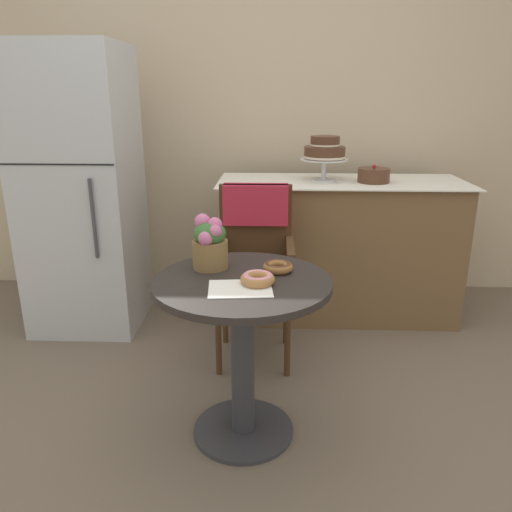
{
  "coord_description": "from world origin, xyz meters",
  "views": [
    {
      "loc": [
        0.13,
        -1.84,
        1.42
      ],
      "look_at": [
        0.05,
        0.15,
        0.77
      ],
      "focal_mm": 34.83,
      "sensor_mm": 36.0,
      "label": 1
    }
  ],
  "objects_px": {
    "round_layer_cake": "(374,175)",
    "donut_mid": "(258,278)",
    "tiered_cake_stand": "(325,152)",
    "wicker_chair": "(255,244)",
    "flower_vase": "(210,242)",
    "donut_front": "(278,266)",
    "refrigerator": "(82,193)",
    "cafe_table": "(242,328)"
  },
  "relations": [
    {
      "from": "round_layer_cake",
      "to": "donut_mid",
      "type": "bearing_deg",
      "value": -117.28
    },
    {
      "from": "donut_mid",
      "to": "tiered_cake_stand",
      "type": "height_order",
      "value": "tiered_cake_stand"
    },
    {
      "from": "wicker_chair",
      "to": "flower_vase",
      "type": "height_order",
      "value": "wicker_chair"
    },
    {
      "from": "donut_mid",
      "to": "flower_vase",
      "type": "height_order",
      "value": "flower_vase"
    },
    {
      "from": "donut_mid",
      "to": "round_layer_cake",
      "type": "relative_size",
      "value": 0.69
    },
    {
      "from": "donut_mid",
      "to": "wicker_chair",
      "type": "bearing_deg",
      "value": 93.04
    },
    {
      "from": "wicker_chair",
      "to": "flower_vase",
      "type": "distance_m",
      "value": 0.66
    },
    {
      "from": "wicker_chair",
      "to": "donut_mid",
      "type": "bearing_deg",
      "value": -89.81
    },
    {
      "from": "donut_front",
      "to": "tiered_cake_stand",
      "type": "height_order",
      "value": "tiered_cake_stand"
    },
    {
      "from": "wicker_chair",
      "to": "refrigerator",
      "type": "distance_m",
      "value": 1.15
    },
    {
      "from": "wicker_chair",
      "to": "refrigerator",
      "type": "relative_size",
      "value": 0.56
    },
    {
      "from": "donut_front",
      "to": "round_layer_cake",
      "type": "bearing_deg",
      "value": 62.73
    },
    {
      "from": "wicker_chair",
      "to": "donut_front",
      "type": "xyz_separation_m",
      "value": [
        0.12,
        -0.65,
        0.1
      ]
    },
    {
      "from": "donut_front",
      "to": "refrigerator",
      "type": "height_order",
      "value": "refrigerator"
    },
    {
      "from": "tiered_cake_stand",
      "to": "flower_vase",
      "type": "bearing_deg",
      "value": -116.36
    },
    {
      "from": "donut_mid",
      "to": "round_layer_cake",
      "type": "height_order",
      "value": "round_layer_cake"
    },
    {
      "from": "flower_vase",
      "to": "round_layer_cake",
      "type": "distance_m",
      "value": 1.43
    },
    {
      "from": "donut_front",
      "to": "round_layer_cake",
      "type": "distance_m",
      "value": 1.31
    },
    {
      "from": "wicker_chair",
      "to": "tiered_cake_stand",
      "type": "distance_m",
      "value": 0.82
    },
    {
      "from": "wicker_chair",
      "to": "cafe_table",
      "type": "bearing_deg",
      "value": -94.49
    },
    {
      "from": "donut_front",
      "to": "round_layer_cake",
      "type": "relative_size",
      "value": 0.64
    },
    {
      "from": "tiered_cake_stand",
      "to": "round_layer_cake",
      "type": "bearing_deg",
      "value": -8.59
    },
    {
      "from": "tiered_cake_stand",
      "to": "round_layer_cake",
      "type": "xyz_separation_m",
      "value": [
        0.3,
        -0.05,
        -0.14
      ]
    },
    {
      "from": "donut_front",
      "to": "round_layer_cake",
      "type": "height_order",
      "value": "round_layer_cake"
    },
    {
      "from": "donut_mid",
      "to": "cafe_table",
      "type": "bearing_deg",
      "value": 141.53
    },
    {
      "from": "tiered_cake_stand",
      "to": "cafe_table",
      "type": "bearing_deg",
      "value": -108.4
    },
    {
      "from": "cafe_table",
      "to": "round_layer_cake",
      "type": "xyz_separation_m",
      "value": [
        0.74,
        1.25,
        0.44
      ]
    },
    {
      "from": "donut_mid",
      "to": "round_layer_cake",
      "type": "bearing_deg",
      "value": 62.72
    },
    {
      "from": "cafe_table",
      "to": "round_layer_cake",
      "type": "distance_m",
      "value": 1.52
    },
    {
      "from": "donut_mid",
      "to": "flower_vase",
      "type": "distance_m",
      "value": 0.29
    },
    {
      "from": "donut_front",
      "to": "tiered_cake_stand",
      "type": "distance_m",
      "value": 1.28
    },
    {
      "from": "flower_vase",
      "to": "round_layer_cake",
      "type": "xyz_separation_m",
      "value": [
        0.88,
        1.12,
        0.11
      ]
    },
    {
      "from": "wicker_chair",
      "to": "refrigerator",
      "type": "height_order",
      "value": "refrigerator"
    },
    {
      "from": "refrigerator",
      "to": "donut_mid",
      "type": "bearing_deg",
      "value": -45.93
    },
    {
      "from": "flower_vase",
      "to": "refrigerator",
      "type": "distance_m",
      "value": 1.32
    },
    {
      "from": "cafe_table",
      "to": "wicker_chair",
      "type": "relative_size",
      "value": 0.75
    },
    {
      "from": "round_layer_cake",
      "to": "wicker_chair",
      "type": "bearing_deg",
      "value": -144.75
    },
    {
      "from": "tiered_cake_stand",
      "to": "refrigerator",
      "type": "xyz_separation_m",
      "value": [
        -1.48,
        -0.2,
        -0.23
      ]
    },
    {
      "from": "donut_front",
      "to": "flower_vase",
      "type": "relative_size",
      "value": 0.55
    },
    {
      "from": "tiered_cake_stand",
      "to": "refrigerator",
      "type": "bearing_deg",
      "value": -172.31
    },
    {
      "from": "donut_front",
      "to": "tiered_cake_stand",
      "type": "bearing_deg",
      "value": 76.41
    },
    {
      "from": "wicker_chair",
      "to": "flower_vase",
      "type": "bearing_deg",
      "value": -107.96
    }
  ]
}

